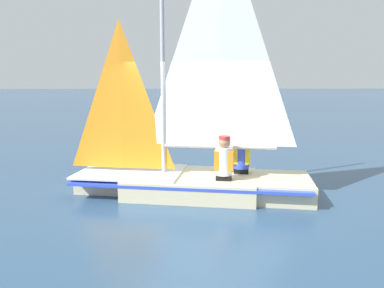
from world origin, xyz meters
The scene contains 4 objects.
ground_plane centered at (0.00, 0.00, 0.00)m, with size 260.00×260.00×0.00m, color #2D4C6B.
sailboat_main centered at (-0.02, 0.00, 0.68)m, with size 4.63×2.55×5.16m.
sailor_helm centered at (-0.55, 0.41, 0.63)m, with size 0.39×0.36×1.16m.
sailor_crew centered at (-0.98, -0.08, 0.63)m, with size 0.39×0.36×1.16m.
Camera 1 is at (0.59, 6.97, 2.11)m, focal length 35.00 mm.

